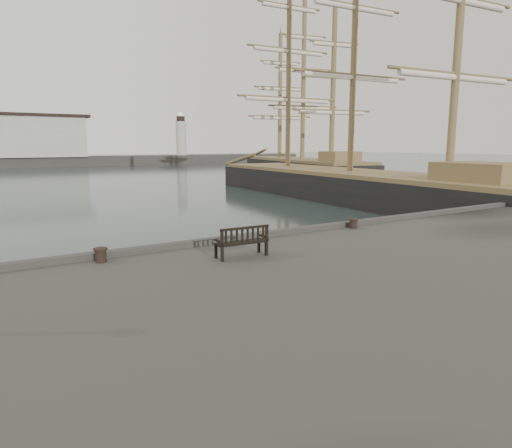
{
  "coord_description": "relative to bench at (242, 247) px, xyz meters",
  "views": [
    {
      "loc": [
        -7.07,
        -12.42,
        4.58
      ],
      "look_at": [
        0.53,
        -0.5,
        2.1
      ],
      "focal_mm": 32.0,
      "sensor_mm": 36.0,
      "label": 1
    }
  ],
  "objects": [
    {
      "name": "bollard_right",
      "position": [
        5.6,
        1.49,
        -0.09
      ],
      "size": [
        0.45,
        0.45,
        0.36
      ],
      "primitive_type": "cylinder",
      "rotation": [
        0.0,
        0.0,
        0.42
      ],
      "color": "black",
      "rests_on": "quay"
    },
    {
      "name": "bollard_left",
      "position": [
        -3.36,
        1.51,
        -0.08
      ],
      "size": [
        0.38,
        0.38,
        0.37
      ],
      "primitive_type": "cylinder",
      "rotation": [
        0.0,
        0.0,
        0.07
      ],
      "color": "black",
      "rests_on": "quay"
    },
    {
      "name": "ground",
      "position": [
        0.93,
        2.08,
        -1.83
      ],
      "size": [
        400.0,
        400.0,
        0.0
      ],
      "primitive_type": "plane",
      "color": "black",
      "rests_on": "ground"
    },
    {
      "name": "bench",
      "position": [
        0.0,
        0.0,
        0.0
      ],
      "size": [
        1.47,
        0.57,
        0.83
      ],
      "rotation": [
        0.0,
        0.0,
        -0.05
      ],
      "color": "black",
      "rests_on": "quay"
    },
    {
      "name": "tall_ship_far",
      "position": [
        31.4,
        37.27,
        -1.03
      ],
      "size": [
        12.26,
        28.62,
        23.99
      ],
      "rotation": [
        0.0,
        0.0,
        -0.23
      ],
      "color": "black",
      "rests_on": "ground"
    },
    {
      "name": "tall_ship_main",
      "position": [
        20.95,
        17.6,
        -1.14
      ],
      "size": [
        9.81,
        35.52,
        26.3
      ],
      "rotation": [
        0.0,
        0.0,
        -0.08
      ],
      "color": "black",
      "rests_on": "ground"
    }
  ]
}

